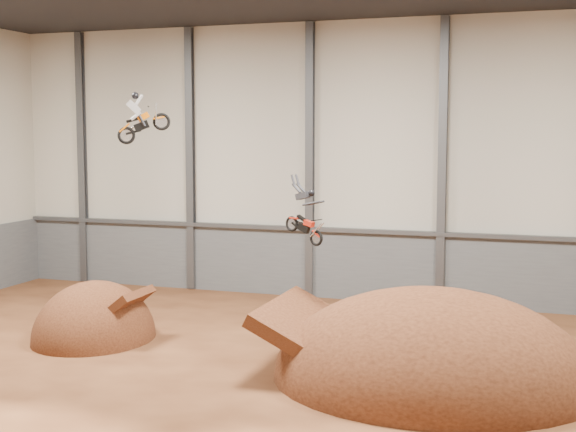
% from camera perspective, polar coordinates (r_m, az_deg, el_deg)
% --- Properties ---
extents(floor, '(40.00, 40.00, 0.00)m').
position_cam_1_polar(floor, '(26.97, -0.96, -12.33)').
color(floor, '#462312').
rests_on(floor, ground).
extents(back_wall, '(40.00, 0.10, 14.00)m').
position_cam_1_polar(back_wall, '(40.08, 6.22, 3.85)').
color(back_wall, beige).
rests_on(back_wall, ground).
extents(lower_band_back, '(39.80, 0.18, 3.50)m').
position_cam_1_polar(lower_band_back, '(40.51, 6.11, -3.60)').
color(lower_band_back, '#575A5F').
rests_on(lower_band_back, ground).
extents(steel_rail, '(39.80, 0.35, 0.20)m').
position_cam_1_polar(steel_rail, '(40.11, 6.09, -1.10)').
color(steel_rail, '#47494F').
rests_on(steel_rail, lower_band_back).
extents(steel_column_0, '(0.40, 0.36, 13.90)m').
position_cam_1_polar(steel_column_0, '(46.41, -14.42, 3.98)').
color(steel_column_0, '#47494F').
rests_on(steel_column_0, ground).
extents(steel_column_1, '(0.40, 0.36, 13.90)m').
position_cam_1_polar(steel_column_1, '(43.15, -6.95, 3.99)').
color(steel_column_1, '#47494F').
rests_on(steel_column_1, ground).
extents(steel_column_2, '(0.40, 0.36, 13.90)m').
position_cam_1_polar(steel_column_2, '(40.73, 1.56, 3.91)').
color(steel_column_2, '#47494F').
rests_on(steel_column_2, ground).
extents(steel_column_3, '(0.40, 0.36, 13.90)m').
position_cam_1_polar(steel_column_3, '(39.30, 10.92, 3.73)').
color(steel_column_3, '#47494F').
rests_on(steel_column_3, ground).
extents(takeoff_ramp, '(4.81, 5.55, 4.81)m').
position_cam_1_polar(takeoff_ramp, '(34.25, -13.59, -8.51)').
color(takeoff_ramp, '#381A0E').
rests_on(takeoff_ramp, ground).
extents(landing_ramp, '(10.96, 9.69, 6.32)m').
position_cam_1_polar(landing_ramp, '(28.45, 10.13, -11.44)').
color(landing_ramp, '#381A0E').
rests_on(landing_ramp, ground).
extents(fmx_rider_a, '(2.72, 1.89, 2.53)m').
position_cam_1_polar(fmx_rider_a, '(31.44, -10.00, 7.31)').
color(fmx_rider_a, orange).
extents(fmx_rider_b, '(3.09, 1.84, 2.84)m').
position_cam_1_polar(fmx_rider_b, '(30.12, 1.00, 0.44)').
color(fmx_rider_b, '#B32111').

